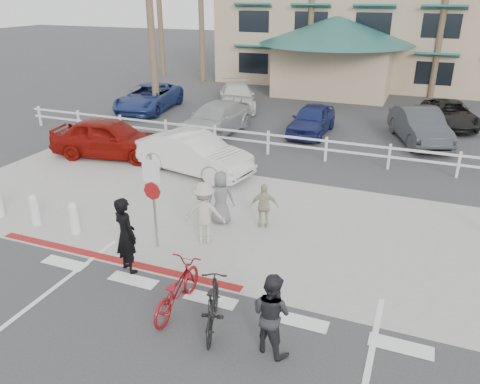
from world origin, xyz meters
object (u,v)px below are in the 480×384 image
at_px(sign_post, 154,196).
at_px(bike_red, 177,289).
at_px(bike_black, 213,306).
at_px(car_white_sedan, 194,153).
at_px(car_red_compact, 110,138).

height_order(sign_post, bike_red, sign_post).
bearing_deg(bike_black, car_white_sedan, -78.80).
bearing_deg(car_white_sedan, bike_red, -143.90).
height_order(bike_black, car_white_sedan, car_white_sedan).
distance_m(bike_black, car_red_compact, 11.59).
xyz_separation_m(bike_black, car_white_sedan, (-4.31, 7.73, 0.21)).
bearing_deg(car_red_compact, bike_red, -146.36).
xyz_separation_m(car_white_sedan, car_red_compact, (-3.99, 0.35, 0.05)).
relative_size(sign_post, bike_black, 1.62).
xyz_separation_m(sign_post, car_red_compact, (-5.56, 5.67, -0.65)).
bearing_deg(car_white_sedan, car_red_compact, 96.88).
relative_size(sign_post, car_red_compact, 0.62).
height_order(car_white_sedan, car_red_compact, car_red_compact).
xyz_separation_m(sign_post, bike_red, (1.78, -2.13, -0.95)).
relative_size(bike_red, car_white_sedan, 0.43).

